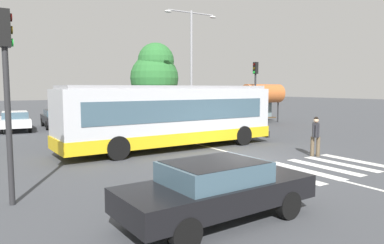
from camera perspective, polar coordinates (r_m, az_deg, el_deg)
ground_plane at (r=15.02m, az=8.66°, el=-5.86°), size 160.00×160.00×0.00m
city_transit_bus at (r=17.11m, az=-3.44°, el=0.95°), size 10.98×2.96×3.06m
pedestrian_crossing_street at (r=16.11m, az=19.34°, el=-1.85°), size 0.47×0.46×1.72m
foreground_sedan at (r=7.95m, az=3.96°, el=-10.45°), size 4.58×2.04×1.35m
parked_car_white at (r=27.04m, az=-26.67°, el=0.31°), size 2.14×4.62×1.35m
parked_car_black at (r=28.09m, az=-20.99°, el=0.71°), size 2.03×4.58×1.35m
parked_car_blue at (r=28.61m, az=-15.66°, el=0.95°), size 1.93×4.53×1.35m
parked_car_charcoal at (r=29.54m, az=-10.82°, el=1.20°), size 1.89×4.51×1.35m
parked_car_teal at (r=30.62m, az=-6.07°, el=1.42°), size 1.88×4.50×1.35m
parked_car_red at (r=31.45m, az=-1.51°, el=1.56°), size 1.95×4.54×1.35m
traffic_light_near_corner at (r=9.82m, az=-27.79°, el=6.57°), size 0.33×0.32×4.84m
traffic_light_far_corner at (r=27.80m, az=10.19°, el=6.15°), size 0.33×0.32×4.92m
bus_stop_shelter at (r=29.89m, az=11.34°, el=4.41°), size 3.70×1.54×3.25m
twin_arm_street_lamp at (r=27.90m, az=-0.10°, el=10.73°), size 4.65×0.32×8.86m
background_tree_right at (r=32.27m, az=-6.03°, el=7.85°), size 4.35×4.35×6.98m
crosswalk_painted_stripes at (r=13.02m, az=16.29°, el=-7.78°), size 7.64×3.23×0.01m
lane_center_line at (r=16.74m, az=5.00°, el=-4.63°), size 0.16×24.00×0.01m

